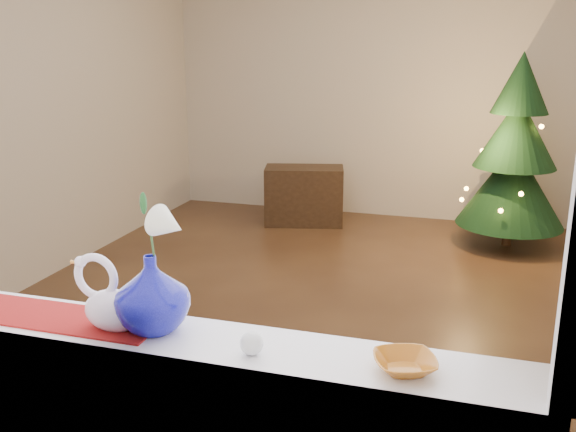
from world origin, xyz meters
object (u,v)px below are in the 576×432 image
object	(u,v)px
xmas_tree	(515,152)
amber_dish	(405,365)
swan	(113,295)
blue_vase	(152,288)
side_table	(304,196)
paperweight	(252,343)

from	to	relation	value
xmas_tree	amber_dish	bearing A→B (deg)	-95.83
swan	blue_vase	world-z (taller)	blue_vase
amber_dish	blue_vase	bearing A→B (deg)	177.66
xmas_tree	side_table	bearing A→B (deg)	175.56
swan	blue_vase	xyz separation A→B (m)	(0.11, 0.03, 0.02)
paperweight	amber_dish	distance (m)	0.42
swan	amber_dish	world-z (taller)	swan
amber_dish	swan	bearing A→B (deg)	179.90
paperweight	xmas_tree	world-z (taller)	xmas_tree
blue_vase	xmas_tree	distance (m)	4.33
blue_vase	side_table	world-z (taller)	blue_vase
side_table	amber_dish	bearing A→B (deg)	-85.04
swan	amber_dish	size ratio (longest dim) A/B	1.87
swan	paperweight	bearing A→B (deg)	-25.42
paperweight	amber_dish	world-z (taller)	paperweight
swan	paperweight	xyz separation A→B (m)	(0.44, -0.03, -0.08)
swan	paperweight	world-z (taller)	swan
swan	blue_vase	size ratio (longest dim) A/B	0.97
paperweight	amber_dish	xyz separation A→B (m)	(0.41, 0.03, -0.02)
amber_dish	side_table	distance (m)	4.63
swan	amber_dish	xyz separation A→B (m)	(0.86, -0.00, -0.09)
xmas_tree	side_table	world-z (taller)	xmas_tree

